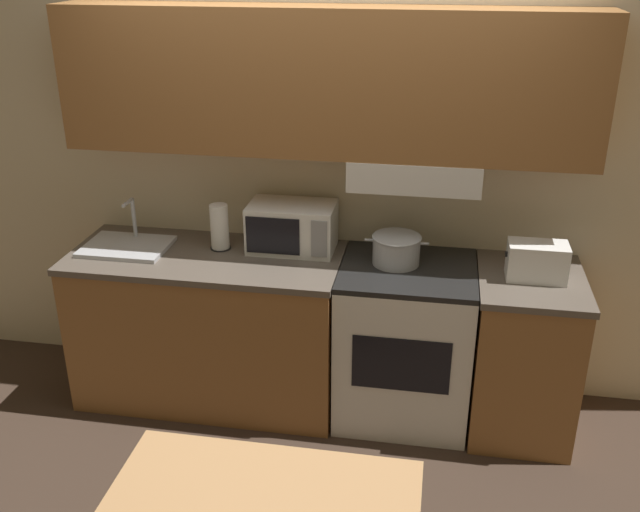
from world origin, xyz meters
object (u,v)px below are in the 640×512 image
object	(u,v)px
cooking_pot	(396,249)
microwave	(292,227)
toaster	(537,261)
sink_basin	(127,246)
paper_towel_roll	(220,227)
stove_range	(404,341)

from	to	relation	value
cooking_pot	microwave	size ratio (longest dim) A/B	0.72
toaster	cooking_pot	bearing A→B (deg)	174.51
toaster	sink_basin	bearing A→B (deg)	179.70
cooking_pot	sink_basin	bearing A→B (deg)	-177.82
cooking_pot	microwave	distance (m)	0.60
microwave	toaster	bearing A→B (deg)	-7.18
sink_basin	paper_towel_roll	size ratio (longest dim) A/B	1.81
microwave	paper_towel_roll	world-z (taller)	microwave
sink_basin	stove_range	bearing A→B (deg)	0.32
cooking_pot	toaster	size ratio (longest dim) A/B	1.10
stove_range	toaster	world-z (taller)	toaster
stove_range	microwave	xyz separation A→B (m)	(-0.66, 0.14, 0.59)
stove_range	microwave	distance (m)	0.90
microwave	paper_towel_roll	bearing A→B (deg)	-171.74
toaster	sink_basin	size ratio (longest dim) A/B	0.66
sink_basin	paper_towel_roll	bearing A→B (deg)	10.31
stove_range	paper_towel_roll	distance (m)	1.22
paper_towel_roll	sink_basin	bearing A→B (deg)	-169.69
cooking_pot	microwave	bearing A→B (deg)	170.78
stove_range	toaster	size ratio (longest dim) A/B	2.91
toaster	paper_towel_roll	world-z (taller)	paper_towel_roll
stove_range	sink_basin	distance (m)	1.66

